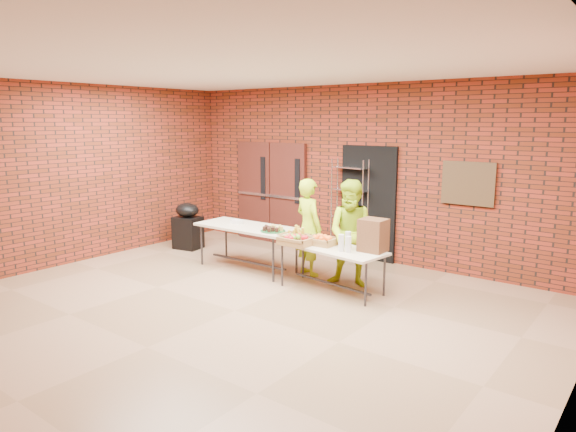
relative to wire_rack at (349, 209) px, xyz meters
The scene contains 19 objects.
room 3.39m from the wire_rack, 86.30° to the right, with size 8.08×7.08×3.28m.
double_doors 1.99m from the wire_rack, behind, with size 1.78×0.12×2.10m.
dark_doorway 0.37m from the wire_rack, 23.97° to the left, with size 1.10×0.06×2.10m, color black.
bronze_plaque 2.21m from the wire_rack, ahead, with size 0.85×0.04×0.70m, color #41311A.
wire_rack is the anchor object (origin of this frame).
table_left 1.99m from the wire_rack, 120.61° to the right, with size 1.87×0.80×0.76m.
table_right 2.00m from the wire_rack, 66.32° to the right, with size 1.73×0.90×0.68m.
basket_bananas 1.82m from the wire_rack, 87.25° to the right, with size 0.43×0.33×0.13m.
basket_oranges 1.86m from the wire_rack, 72.18° to the right, with size 0.44×0.35×0.14m.
basket_apples 2.03m from the wire_rack, 82.21° to the right, with size 0.49×0.38×0.15m.
muffin_tray 1.83m from the wire_rack, 101.60° to the right, with size 0.41×0.41×0.10m.
napkin_box 2.11m from the wire_rack, 127.63° to the right, with size 0.19×0.13×0.06m, color silver.
coffee_dispenser 2.17m from the wire_rack, 50.00° to the right, with size 0.36×0.32×0.48m, color brown.
cup_stack_front 2.20m from the wire_rack, 62.01° to the right, with size 0.08×0.08×0.25m, color silver.
cup_stack_mid 2.26m from the wire_rack, 59.29° to the right, with size 0.08×0.08×0.24m, color silver.
cup_stack_back 2.06m from the wire_rack, 59.52° to the right, with size 0.09×0.09×0.26m, color silver.
covered_grill 3.27m from the wire_rack, 155.28° to the right, with size 0.58×0.51×0.92m.
volunteer_woman 1.34m from the wire_rack, 88.91° to the right, with size 0.59×0.39×1.62m, color #A4CC16.
volunteer_man 1.70m from the wire_rack, 57.05° to the right, with size 0.81×0.63×1.66m, color #A4CC16.
Camera 1 is at (4.60, -4.79, 2.53)m, focal length 32.00 mm.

